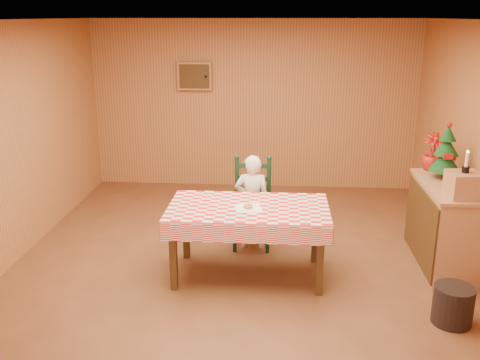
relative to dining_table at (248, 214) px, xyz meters
name	(u,v)px	position (x,y,z in m)	size (l,w,h in m)	color
ground	(239,269)	(-0.11, 0.13, -0.69)	(6.00, 6.00, 0.00)	brown
cabin_walls	(242,94)	(-0.11, 0.66, 1.14)	(5.10, 6.05, 2.65)	#B37340
dining_table	(248,214)	(0.00, 0.00, 0.00)	(1.66, 0.96, 0.77)	#472D13
ladder_chair	(252,205)	(0.00, 0.79, -0.18)	(0.44, 0.40, 1.08)	black
seated_child	(252,202)	(0.00, 0.73, -0.13)	(0.41, 0.27, 1.12)	white
napkin	(248,208)	(0.00, -0.05, 0.08)	(0.26, 0.26, 0.00)	white
donut	(248,206)	(0.00, -0.05, 0.10)	(0.10, 0.10, 0.03)	#B77D41
shelf_unit	(444,225)	(2.10, 0.39, -0.22)	(0.54, 1.24, 0.93)	tan
crate	(464,185)	(2.11, -0.01, 0.37)	(0.30, 0.30, 0.25)	tan
christmas_tree	(446,153)	(2.11, 0.64, 0.52)	(0.34, 0.34, 0.62)	#472D13
flower_arrangement	(433,152)	(2.06, 0.94, 0.46)	(0.24, 0.24, 0.43)	#AC150F
candle_set	(466,166)	(2.11, -0.01, 0.56)	(0.07, 0.07, 0.22)	black
storage_bin	(453,305)	(1.87, -0.79, -0.51)	(0.35, 0.35, 0.35)	black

